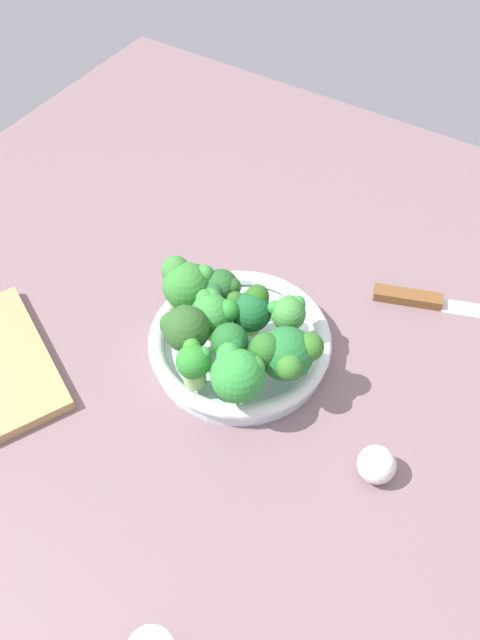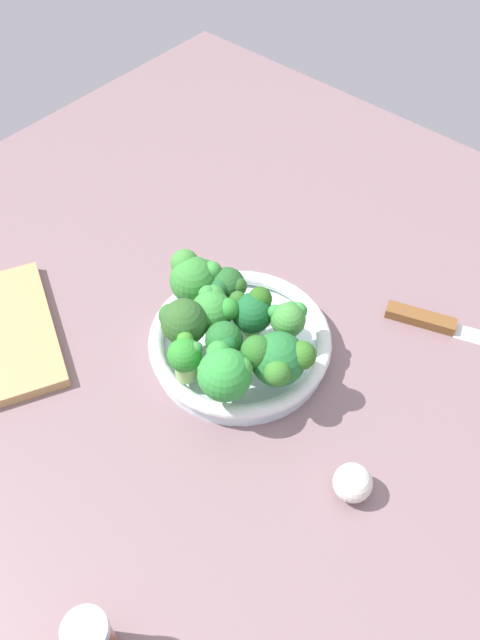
# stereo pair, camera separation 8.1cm
# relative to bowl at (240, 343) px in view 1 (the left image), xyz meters

# --- Properties ---
(ground_plane) EXTENTS (1.30, 1.30, 0.03)m
(ground_plane) POSITION_rel_bowl_xyz_m (-0.01, 0.04, -0.03)
(ground_plane) COLOR slate
(bowl) EXTENTS (0.24, 0.24, 0.04)m
(bowl) POSITION_rel_bowl_xyz_m (0.00, 0.00, 0.00)
(bowl) COLOR silver
(bowl) RESTS_ON ground_plane
(broccoli_floret_0) EXTENTS (0.06, 0.06, 0.07)m
(broccoli_floret_0) POSITION_rel_bowl_xyz_m (0.03, 0.02, 0.06)
(broccoli_floret_0) COLOR #8CBC66
(broccoli_floret_0) RESTS_ON bowl
(broccoli_floret_1) EXTENTS (0.05, 0.05, 0.07)m
(broccoli_floret_1) POSITION_rel_bowl_xyz_m (-0.01, 0.04, 0.06)
(broccoli_floret_1) COLOR #8BC968
(broccoli_floret_1) RESTS_ON bowl
(broccoli_floret_2) EXTENTS (0.05, 0.05, 0.06)m
(broccoli_floret_2) POSITION_rel_bowl_xyz_m (0.05, -0.03, 0.05)
(broccoli_floret_2) COLOR #83B05B
(broccoli_floret_2) RESTS_ON bowl
(broccoli_floret_3) EXTENTS (0.08, 0.07, 0.07)m
(broccoli_floret_3) POSITION_rel_bowl_xyz_m (-0.08, 0.02, 0.06)
(broccoli_floret_3) COLOR #7AB65B
(broccoli_floret_3) RESTS_ON bowl
(broccoli_floret_4) EXTENTS (0.07, 0.06, 0.08)m
(broccoli_floret_4) POSITION_rel_bowl_xyz_m (-0.05, 0.08, 0.06)
(broccoli_floret_4) COLOR #8CC263
(broccoli_floret_4) RESTS_ON bowl
(broccoli_floret_5) EXTENTS (0.05, 0.05, 0.06)m
(broccoli_floret_5) POSITION_rel_bowl_xyz_m (-0.05, -0.03, 0.06)
(broccoli_floret_5) COLOR #82B352
(broccoli_floret_5) RESTS_ON bowl
(broccoli_floret_6) EXTENTS (0.06, 0.06, 0.06)m
(broccoli_floret_6) POSITION_rel_bowl_xyz_m (-0.01, -0.02, 0.05)
(broccoli_floret_6) COLOR #97CC65
(broccoli_floret_6) RESTS_ON bowl
(broccoli_floret_7) EXTENTS (0.04, 0.04, 0.06)m
(broccoli_floret_7) POSITION_rel_bowl_xyz_m (0.01, 0.09, 0.06)
(broccoli_floret_7) COLOR #8EC268
(broccoli_floret_7) RESTS_ON bowl
(broccoli_floret_8) EXTENTS (0.06, 0.06, 0.08)m
(broccoli_floret_8) POSITION_rel_bowl_xyz_m (0.04, 0.06, 0.06)
(broccoli_floret_8) COLOR #82B053
(broccoli_floret_8) RESTS_ON bowl
(broccoli_floret_9) EXTENTS (0.07, 0.07, 0.07)m
(broccoli_floret_9) POSITION_rel_bowl_xyz_m (0.09, -0.01, 0.06)
(broccoli_floret_9) COLOR #90C75C
(broccoli_floret_9) RESTS_ON bowl
(knife) EXTENTS (0.26, 0.11, 0.01)m
(knife) POSITION_rel_bowl_xyz_m (-0.20, -0.22, -0.01)
(knife) COLOR silver
(knife) RESTS_ON ground_plane
(garlic_bulb) EXTENTS (0.05, 0.05, 0.05)m
(garlic_bulb) POSITION_rel_bowl_xyz_m (-0.23, 0.07, 0.00)
(garlic_bulb) COLOR silver
(garlic_bulb) RESTS_ON ground_plane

